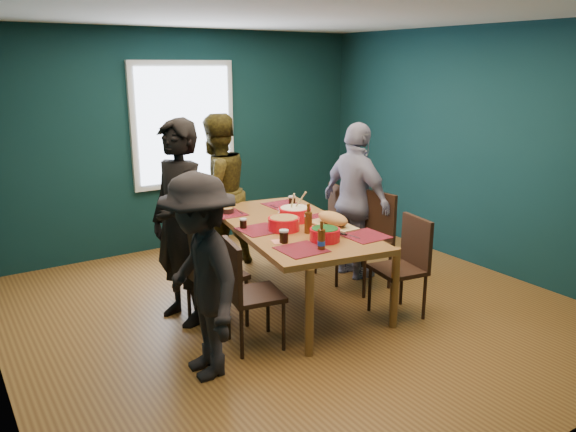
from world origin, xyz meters
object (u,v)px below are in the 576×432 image
chair_left_far (194,243)px  person_near_left (200,277)px  bowl_dumpling (295,213)px  person_right (356,201)px  bowl_herbs (325,234)px  chair_left_mid (207,267)px  chair_right_far (330,220)px  person_back (217,192)px  chair_right_near (406,259)px  cutting_board (333,220)px  chair_left_near (245,286)px  person_far_left (180,223)px  chair_right_mid (371,233)px  dining_table (291,232)px  bowl_salad (284,223)px

chair_left_far → person_near_left: size_ratio=0.66×
person_near_left → bowl_dumpling: bearing=124.5°
person_right → bowl_herbs: (-1.02, -0.81, 0.01)m
chair_left_mid → person_near_left: 0.80m
chair_right_far → bowl_herbs: size_ratio=3.55×
person_back → bowl_dumpling: size_ratio=5.55×
chair_right_far → person_back: person_back is taller
chair_left_mid → chair_right_near: 1.83m
chair_right_near → bowl_herbs: size_ratio=3.52×
person_near_left → bowl_dumpling: person_near_left is taller
cutting_board → chair_right_near: bearing=-49.9°
chair_left_near → person_back: 2.04m
chair_right_far → bowl_herbs: chair_right_far is taller
person_far_left → person_right: (2.02, 0.00, -0.07)m
person_far_left → person_back: (0.91, 1.11, -0.04)m
chair_right_near → person_near_left: bearing=-172.7°
chair_right_far → person_right: (0.03, -0.41, 0.30)m
chair_left_near → chair_right_mid: 1.81m
dining_table → bowl_dumpling: bearing=51.4°
chair_right_far → bowl_salad: bearing=-136.7°
chair_left_near → person_near_left: (-0.46, -0.18, 0.24)m
chair_left_near → person_near_left: 0.55m
chair_right_mid → cutting_board: bearing=-171.8°
bowl_salad → chair_left_far: bearing=132.8°
bowl_herbs → chair_left_far: bearing=122.9°
chair_left_near → person_far_left: bearing=116.2°
person_near_left → chair_left_mid: bearing=155.4°
chair_right_mid → chair_right_near: size_ratio=1.08×
person_near_left → bowl_salad: (1.13, 0.62, 0.08)m
person_near_left → cutting_board: 1.65m
person_back → chair_left_near: bearing=58.8°
dining_table → chair_left_far: chair_left_far is taller
bowl_dumpling → bowl_herbs: (-0.15, -0.69, -0.01)m
chair_right_mid → bowl_herbs: chair_right_mid is taller
dining_table → bowl_salad: bearing=-133.2°
cutting_board → chair_left_mid: bearing=169.8°
chair_left_far → person_near_left: (-0.51, -1.29, 0.18)m
chair_right_near → bowl_salad: (-0.90, 0.69, 0.32)m
chair_left_far → bowl_salad: chair_left_far is taller
bowl_herbs → cutting_board: bearing=43.8°
chair_right_far → chair_right_mid: 0.73m
chair_left_far → cutting_board: (1.07, -0.82, 0.26)m
person_far_left → bowl_herbs: person_far_left is taller
person_back → chair_left_mid: bearing=49.2°
person_back → person_near_left: 2.37m
person_back → bowl_dumpling: (0.24, -1.23, -0.01)m
chair_right_far → cutting_board: size_ratio=1.53×
person_far_left → bowl_herbs: (1.00, -0.80, -0.06)m
dining_table → bowl_herbs: size_ratio=8.47×
chair_right_near → chair_right_far: bearing=90.9°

